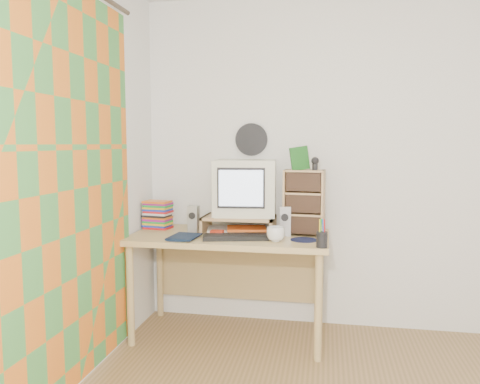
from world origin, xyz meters
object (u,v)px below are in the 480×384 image
at_px(desk, 231,251).
at_px(crt_monitor, 245,188).
at_px(keyboard, 236,237).
at_px(cd_rack, 304,203).
at_px(mug, 276,234).
at_px(dvd_stack, 158,211).
at_px(diary, 172,235).

height_order(desk, crt_monitor, crt_monitor).
height_order(keyboard, cd_rack, cd_rack).
xyz_separation_m(cd_rack, mug, (-0.17, -0.25, -0.18)).
height_order(dvd_stack, cd_rack, cd_rack).
bearing_deg(dvd_stack, keyboard, -15.39).
bearing_deg(cd_rack, keyboard, -146.83).
relative_size(keyboard, cd_rack, 0.95).
distance_m(keyboard, diary, 0.44).
height_order(desk, diary, diary).
relative_size(desk, cd_rack, 3.01).
height_order(desk, cd_rack, cd_rack).
height_order(dvd_stack, diary, dvd_stack).
bearing_deg(crt_monitor, dvd_stack, 174.61).
relative_size(dvd_stack, diary, 1.23).
bearing_deg(desk, dvd_stack, 172.19).
distance_m(keyboard, dvd_stack, 0.74).
height_order(dvd_stack, mug, dvd_stack).
bearing_deg(desk, crt_monitor, 45.12).
bearing_deg(diary, crt_monitor, 40.38).
xyz_separation_m(crt_monitor, diary, (-0.46, -0.34, -0.30)).
relative_size(desk, crt_monitor, 3.24).
bearing_deg(cd_rack, dvd_stack, -177.58).
bearing_deg(mug, diary, -178.63).
height_order(mug, diary, mug).
distance_m(dvd_stack, mug, 1.00).
bearing_deg(mug, desk, 146.28).
distance_m(keyboard, cd_rack, 0.55).
xyz_separation_m(crt_monitor, cd_rack, (0.44, -0.07, -0.09)).
xyz_separation_m(cd_rack, diary, (-0.89, -0.27, -0.21)).
distance_m(keyboard, mug, 0.28).
xyz_separation_m(keyboard, cd_rack, (0.45, 0.23, 0.22)).
distance_m(cd_rack, mug, 0.36).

